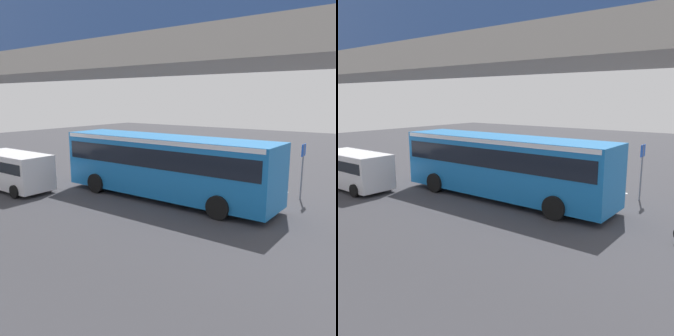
# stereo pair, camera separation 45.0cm
# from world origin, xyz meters

# --- Properties ---
(ground) EXTENTS (80.00, 80.00, 0.00)m
(ground) POSITION_xyz_m (0.00, 0.00, 0.00)
(ground) COLOR #38383D
(city_bus) EXTENTS (11.54, 2.85, 3.15)m
(city_bus) POSITION_xyz_m (-0.29, 1.27, 1.88)
(city_bus) COLOR #196BB7
(city_bus) RESTS_ON ground
(parked_van) EXTENTS (4.80, 2.17, 2.05)m
(parked_van) POSITION_xyz_m (7.49, 4.77, 1.18)
(parked_van) COLOR silver
(parked_van) RESTS_ON ground
(traffic_sign) EXTENTS (0.08, 0.60, 2.80)m
(traffic_sign) POSITION_xyz_m (-5.89, -2.60, 1.89)
(traffic_sign) COLOR slate
(traffic_sign) RESTS_ON ground
(lane_dash_leftmost) EXTENTS (2.00, 0.20, 0.01)m
(lane_dash_leftmost) POSITION_xyz_m (-4.00, -3.48, 0.00)
(lane_dash_leftmost) COLOR silver
(lane_dash_leftmost) RESTS_ON ground
(lane_dash_left) EXTENTS (2.00, 0.20, 0.01)m
(lane_dash_left) POSITION_xyz_m (0.00, -3.48, 0.00)
(lane_dash_left) COLOR silver
(lane_dash_left) RESTS_ON ground
(lane_dash_centre) EXTENTS (2.00, 0.20, 0.01)m
(lane_dash_centre) POSITION_xyz_m (4.00, -3.48, 0.00)
(lane_dash_centre) COLOR silver
(lane_dash_centre) RESTS_ON ground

